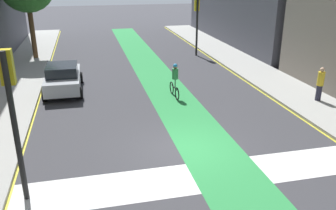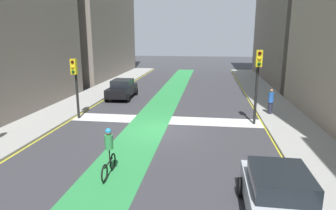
# 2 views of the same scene
# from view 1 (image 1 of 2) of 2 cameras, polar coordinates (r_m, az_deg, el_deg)

# --- Properties ---
(ground_plane) EXTENTS (120.00, 120.00, 0.00)m
(ground_plane) POSITION_cam_1_polar(r_m,az_deg,el_deg) (13.56, 2.78, -7.08)
(ground_plane) COLOR #38383D
(bike_lane_paint) EXTENTS (2.40, 60.00, 0.01)m
(bike_lane_paint) POSITION_cam_1_polar(r_m,az_deg,el_deg) (13.81, 6.41, -6.63)
(bike_lane_paint) COLOR #2D8C47
(bike_lane_paint) RESTS_ON ground_plane
(crosswalk_band) EXTENTS (12.00, 1.80, 0.01)m
(crosswalk_band) POSITION_cam_1_polar(r_m,az_deg,el_deg) (11.91, 5.46, -11.45)
(crosswalk_band) COLOR silver
(crosswalk_band) RESTS_ON ground_plane
(curb_stripe_left) EXTENTS (0.16, 60.00, 0.01)m
(curb_stripe_left) POSITION_cam_1_polar(r_m,az_deg,el_deg) (13.39, -23.11, -9.27)
(curb_stripe_left) COLOR yellow
(curb_stripe_left) RESTS_ON ground_plane
(curb_stripe_right) EXTENTS (0.16, 60.00, 0.01)m
(curb_stripe_right) POSITION_cam_1_polar(r_m,az_deg,el_deg) (16.13, 23.80, -4.18)
(curb_stripe_right) COLOR yellow
(curb_stripe_right) RESTS_ON ground_plane
(traffic_signal_near_left) EXTENTS (0.35, 0.52, 4.44)m
(traffic_signal_near_left) POSITION_cam_1_polar(r_m,az_deg,el_deg) (10.44, -23.95, 0.91)
(traffic_signal_near_left) COLOR black
(traffic_signal_near_left) RESTS_ON ground_plane
(traffic_signal_far_right) EXTENTS (0.35, 0.52, 4.37)m
(traffic_signal_far_right) POSITION_cam_1_polar(r_m,az_deg,el_deg) (28.14, 4.67, 14.12)
(traffic_signal_far_right) COLOR black
(traffic_signal_far_right) RESTS_ON ground_plane
(car_silver_left_far) EXTENTS (2.06, 4.22, 1.57)m
(car_silver_left_far) POSITION_cam_1_polar(r_m,az_deg,el_deg) (20.39, -16.56, 4.22)
(car_silver_left_far) COLOR #B2B7BF
(car_silver_left_far) RESTS_ON ground_plane
(cyclist_in_lane) EXTENTS (0.32, 1.73, 1.86)m
(cyclist_in_lane) POSITION_cam_1_polar(r_m,az_deg,el_deg) (18.60, 1.11, 4.08)
(cyclist_in_lane) COLOR black
(cyclist_in_lane) RESTS_ON ground_plane
(pedestrian_sidewalk_right_a) EXTENTS (0.34, 0.34, 1.72)m
(pedestrian_sidewalk_right_a) POSITION_cam_1_polar(r_m,az_deg,el_deg) (19.33, 23.31, 3.17)
(pedestrian_sidewalk_right_a) COLOR #262638
(pedestrian_sidewalk_right_a) RESTS_ON sidewalk_right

